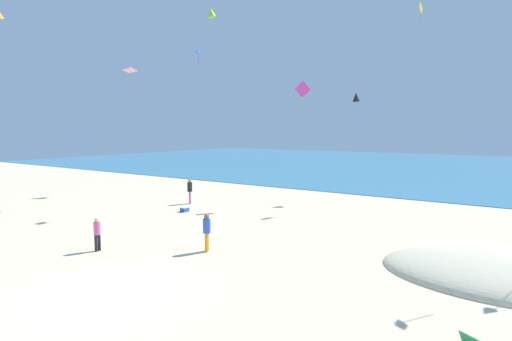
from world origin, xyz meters
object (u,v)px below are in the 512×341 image
kite_magenta (303,89)px  person_3 (190,190)px  person_1 (97,232)px  kite_yellow (421,8)px  kite_lime (211,12)px  kite_blue (199,52)px  cooler_box (185,209)px  person_2 (207,230)px  kite_black (356,97)px  kite_pink (130,69)px

kite_magenta → person_3: bearing=-144.5°
person_1 → kite_yellow: kite_yellow is taller
kite_lime → kite_magenta: bearing=-18.0°
person_3 → kite_blue: kite_blue is taller
cooler_box → person_2: size_ratio=0.29×
kite_lime → person_2: bearing=-50.2°
kite_lime → kite_blue: kite_lime is taller
kite_yellow → kite_blue: size_ratio=1.62×
kite_lime → person_1: bearing=-62.9°
person_2 → kite_magenta: size_ratio=1.05×
kite_yellow → kite_lime: kite_lime is taller
kite_lime → kite_black: (13.38, 0.37, -7.94)m
person_1 → kite_blue: (-3.15, 9.91, 9.21)m
person_3 → kite_blue: bearing=-64.7°
kite_lime → kite_yellow: bearing=7.8°
cooler_box → person_2: person_2 is taller
kite_blue → person_3: bearing=160.2°
kite_yellow → person_3: bearing=-139.6°
person_3 → kite_magenta: size_ratio=1.11×
kite_lime → kite_black: kite_lime is taller
person_3 → kite_pink: kite_pink is taller
person_2 → person_1: bearing=4.9°
cooler_box → kite_pink: size_ratio=0.39×
kite_magenta → kite_black: bearing=60.8°
kite_pink → kite_black: 16.19m
kite_yellow → kite_black: (-3.80, -1.98, -6.09)m
cooler_box → person_3: 2.93m
kite_black → kite_pink: bearing=-141.8°
kite_blue → kite_yellow: bearing=45.5°
person_2 → kite_yellow: bearing=-130.7°
person_3 → kite_black: size_ratio=1.64×
person_1 → kite_black: size_ratio=1.37×
person_3 → kite_blue: 9.18m
kite_yellow → kite_magenta: kite_yellow is taller
person_3 → kite_yellow: 20.47m
kite_pink → kite_magenta: kite_pink is taller
kite_yellow → kite_pink: 20.75m
person_1 → person_3: 11.44m
cooler_box → kite_lime: kite_lime is taller
person_1 → cooler_box: bearing=107.8°
cooler_box → kite_blue: kite_blue is taller
kite_magenta → kite_blue: bearing=-133.6°
cooler_box → kite_magenta: bearing=55.7°
person_1 → kite_blue: kite_blue is taller
person_1 → person_2: 4.62m
kite_pink → kite_magenta: bearing=29.7°
kite_pink → kite_blue: (5.63, 0.92, 0.72)m
person_3 → kite_blue: size_ratio=1.79×
person_3 → kite_magenta: (6.29, 4.49, 6.82)m
kite_blue → kite_black: kite_blue is taller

